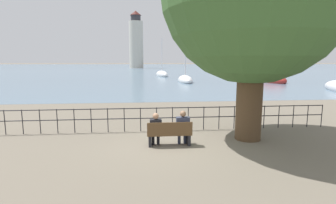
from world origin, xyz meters
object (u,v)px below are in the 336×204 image
at_px(seated_person_left, 156,128).
at_px(sailboat_4, 162,75).
at_px(park_bench, 170,134).
at_px(sailboat_1, 271,80).
at_px(harbor_lighthouse, 136,42).
at_px(sailboat_5, 249,75).
at_px(seated_person_right, 183,126).
at_px(sailboat_0, 185,80).

distance_m(seated_person_left, sailboat_4, 45.50).
relative_size(park_bench, sailboat_1, 0.12).
height_order(park_bench, seated_person_left, seated_person_left).
bearing_deg(park_bench, harbor_lighthouse, 91.81).
bearing_deg(seated_person_left, sailboat_5, 63.45).
bearing_deg(seated_person_right, sailboat_4, 86.73).
bearing_deg(sailboat_0, sailboat_5, 41.30).
height_order(sailboat_1, sailboat_5, sailboat_1).
distance_m(seated_person_left, sailboat_1, 32.93).
height_order(sailboat_4, harbor_lighthouse, harbor_lighthouse).
height_order(seated_person_right, sailboat_5, sailboat_5).
bearing_deg(harbor_lighthouse, park_bench, -88.19).
relative_size(seated_person_right, sailboat_1, 0.10).
bearing_deg(harbor_lighthouse, seated_person_left, -88.44).
distance_m(park_bench, harbor_lighthouse, 115.18).
distance_m(park_bench, seated_person_left, 0.56).
relative_size(sailboat_1, sailboat_4, 1.57).
bearing_deg(park_bench, sailboat_5, 64.01).
xyz_separation_m(seated_person_left, seated_person_right, (0.99, -0.00, 0.03)).
xyz_separation_m(park_bench, seated_person_left, (-0.49, 0.08, 0.25)).
distance_m(sailboat_1, sailboat_4, 23.22).
xyz_separation_m(park_bench, sailboat_5, (21.10, 43.29, -0.14)).
distance_m(park_bench, seated_person_right, 0.57).
bearing_deg(seated_person_left, harbor_lighthouse, 91.56).
height_order(seated_person_left, sailboat_1, sailboat_1).
height_order(sailboat_1, harbor_lighthouse, harbor_lighthouse).
xyz_separation_m(seated_person_right, sailboat_4, (2.59, 45.36, -0.34)).
bearing_deg(park_bench, sailboat_4, 86.11).
relative_size(seated_person_left, harbor_lighthouse, 0.05).
distance_m(park_bench, sailboat_0, 29.85).
relative_size(sailboat_4, sailboat_5, 0.94).
bearing_deg(seated_person_right, sailboat_5, 64.50).
height_order(park_bench, seated_person_right, seated_person_right).
height_order(sailboat_4, sailboat_5, sailboat_5).
height_order(seated_person_left, harbor_lighthouse, harbor_lighthouse).
distance_m(seated_person_left, harbor_lighthouse, 115.07).
relative_size(park_bench, seated_person_left, 1.33).
distance_m(sailboat_4, harbor_lighthouse, 70.40).
relative_size(seated_person_right, sailboat_4, 0.15).
bearing_deg(harbor_lighthouse, sailboat_5, -70.87).
relative_size(sailboat_4, harbor_lighthouse, 0.32).
distance_m(seated_person_left, sailboat_5, 48.32).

